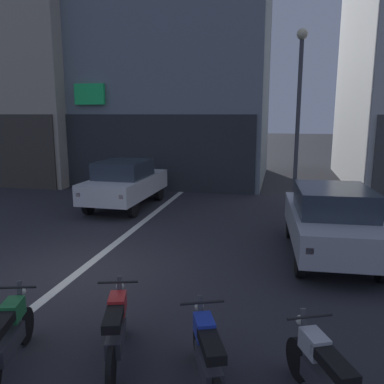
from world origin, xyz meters
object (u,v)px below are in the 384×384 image
car_silver_parked_kerbside (331,219)px  motorcycle_blue_row_right_mid (207,355)px  street_lamp (299,100)px  motorcycle_green_row_left_mid (9,335)px  car_white_crossing_near (125,182)px  motorcycle_red_row_centre (116,328)px  motorcycle_silver_row_rightmost (322,374)px

car_silver_parked_kerbside → motorcycle_blue_row_right_mid: car_silver_parked_kerbside is taller
street_lamp → car_silver_parked_kerbside: bearing=-82.2°
street_lamp → motorcycle_green_row_left_mid: 11.14m
car_silver_parked_kerbside → motorcycle_blue_row_right_mid: (-1.93, -5.01, -0.43)m
motorcycle_green_row_left_mid → motorcycle_blue_row_right_mid: 2.57m
car_white_crossing_near → street_lamp: bearing=11.5°
motorcycle_red_row_centre → motorcycle_silver_row_rightmost: size_ratio=1.04×
motorcycle_blue_row_right_mid → street_lamp: bearing=82.6°
street_lamp → motorcycle_red_row_centre: size_ratio=3.66×
street_lamp → motorcycle_blue_row_right_mid: (-1.27, -9.82, -3.21)m
car_white_crossing_near → motorcycle_red_row_centre: car_white_crossing_near is taller
motorcycle_red_row_centre → car_silver_parked_kerbside: bearing=55.6°
street_lamp → motorcycle_green_row_left_mid: bearing=-111.1°
car_silver_parked_kerbside → street_lamp: 5.60m
street_lamp → motorcycle_blue_row_right_mid: size_ratio=3.76×
car_silver_parked_kerbside → motorcycle_blue_row_right_mid: 5.39m
motorcycle_green_row_left_mid → motorcycle_red_row_centre: (1.28, 0.46, 0.00)m
car_silver_parked_kerbside → motorcycle_green_row_left_mid: size_ratio=2.58×
motorcycle_red_row_centre → motorcycle_blue_row_right_mid: 1.32m
car_silver_parked_kerbside → motorcycle_red_row_centre: bearing=-124.4°
motorcycle_red_row_centre → motorcycle_blue_row_right_mid: bearing=-14.3°
motorcycle_red_row_centre → motorcycle_blue_row_right_mid: same height
car_white_crossing_near → car_silver_parked_kerbside: size_ratio=0.99×
car_silver_parked_kerbside → motorcycle_silver_row_rightmost: car_silver_parked_kerbside is taller
street_lamp → motorcycle_silver_row_rightmost: 10.40m
motorcycle_green_row_left_mid → car_white_crossing_near: bearing=102.4°
car_silver_parked_kerbside → motorcycle_red_row_centre: car_silver_parked_kerbside is taller
motorcycle_red_row_centre → motorcycle_green_row_left_mid: bearing=-160.4°
motorcycle_blue_row_right_mid → car_silver_parked_kerbside: bearing=69.0°
motorcycle_blue_row_right_mid → car_white_crossing_near: bearing=117.5°
motorcycle_blue_row_right_mid → motorcycle_silver_row_rightmost: same height
motorcycle_silver_row_rightmost → motorcycle_blue_row_right_mid: bearing=177.0°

